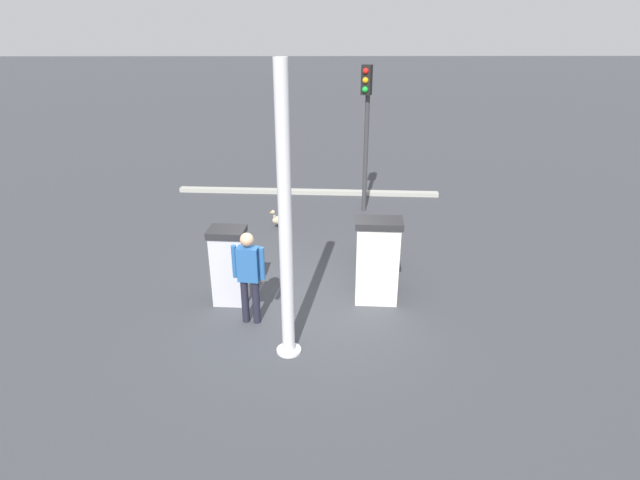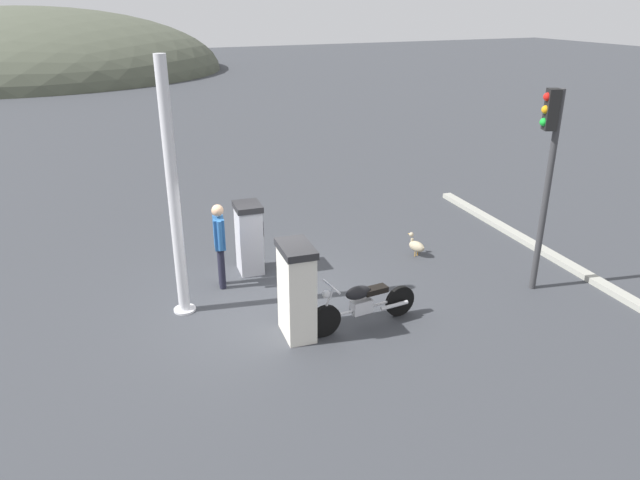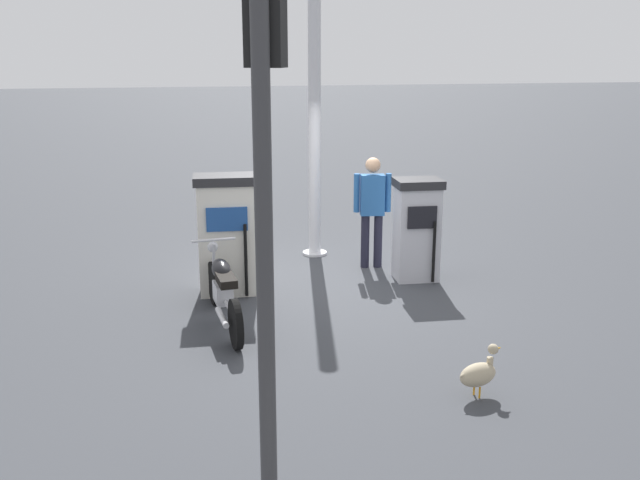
{
  "view_description": "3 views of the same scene",
  "coord_description": "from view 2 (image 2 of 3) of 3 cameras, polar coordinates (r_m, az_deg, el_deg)",
  "views": [
    {
      "loc": [
        -8.5,
        -0.22,
        5.04
      ],
      "look_at": [
        0.71,
        -0.32,
        0.96
      ],
      "focal_mm": 29.0,
      "sensor_mm": 36.0,
      "label": 1
    },
    {
      "loc": [
        -3.0,
        -9.48,
        5.32
      ],
      "look_at": [
        1.19,
        0.35,
        0.9
      ],
      "focal_mm": 33.02,
      "sensor_mm": 36.0,
      "label": 2
    },
    {
      "loc": [
        9.36,
        -2.22,
        3.24
      ],
      "look_at": [
        1.81,
        -0.48,
        1.16
      ],
      "focal_mm": 39.59,
      "sensor_mm": 36.0,
      "label": 3
    }
  ],
  "objects": [
    {
      "name": "motorcycle_near_pump",
      "position": [
        10.21,
        4.12,
        -6.17
      ],
      "size": [
        2.09,
        0.56,
        0.93
      ],
      "color": "black",
      "rests_on": "ground"
    },
    {
      "name": "canopy_support_pole",
      "position": [
        10.29,
        -14.0,
        4.04
      ],
      "size": [
        0.4,
        0.4,
        4.52
      ],
      "color": "silver",
      "rests_on": "ground"
    },
    {
      "name": "distant_hill_main",
      "position": [
        51.27,
        -26.51,
        14.27
      ],
      "size": [
        29.06,
        26.11,
        9.55
      ],
      "color": "#4C5142",
      "rests_on": "ground"
    },
    {
      "name": "fuel_pump_near",
      "position": [
        9.76,
        -2.26,
        -4.89
      ],
      "size": [
        0.61,
        0.89,
        1.65
      ],
      "color": "silver",
      "rests_on": "ground"
    },
    {
      "name": "roadside_traffic_light",
      "position": [
        11.49,
        21.22,
        7.41
      ],
      "size": [
        0.4,
        0.3,
        3.86
      ],
      "color": "#38383A",
      "rests_on": "ground"
    },
    {
      "name": "wandering_duck",
      "position": [
        13.15,
        9.33,
        -0.54
      ],
      "size": [
        0.31,
        0.5,
        0.51
      ],
      "color": "tan",
      "rests_on": "ground"
    },
    {
      "name": "fuel_pump_far",
      "position": [
        12.16,
        -6.88,
        0.25
      ],
      "size": [
        0.61,
        0.7,
        1.49
      ],
      "color": "silver",
      "rests_on": "ground"
    },
    {
      "name": "attendant_person",
      "position": [
        11.5,
        -9.71,
        -0.02
      ],
      "size": [
        0.26,
        0.58,
        1.71
      ],
      "color": "#1E1E2D",
      "rests_on": "ground"
    },
    {
      "name": "ground_plane",
      "position": [
        11.28,
        -4.89,
        -5.76
      ],
      "size": [
        120.0,
        120.0,
        0.0
      ],
      "primitive_type": "plane",
      "color": "#383A3F"
    },
    {
      "name": "road_edge_kerb",
      "position": [
        14.33,
        20.02,
        -0.48
      ],
      "size": [
        0.8,
        7.82,
        0.12
      ],
      "color": "#9E9E93",
      "rests_on": "ground"
    }
  ]
}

